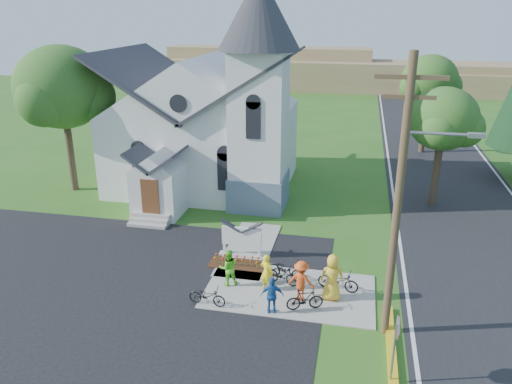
% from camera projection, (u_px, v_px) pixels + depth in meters
% --- Properties ---
extents(ground, '(120.00, 120.00, 0.00)m').
position_uv_depth(ground, '(252.00, 294.00, 20.71)').
color(ground, '#29611B').
rests_on(ground, ground).
extents(parking_lot, '(20.00, 16.00, 0.02)m').
position_uv_depth(parking_lot, '(73.00, 301.00, 20.22)').
color(parking_lot, black).
rests_on(parking_lot, ground).
extents(road, '(8.00, 90.00, 0.02)m').
position_uv_depth(road, '(450.00, 190.00, 32.53)').
color(road, black).
rests_on(road, ground).
extents(sidewalk, '(7.00, 4.00, 0.05)m').
position_uv_depth(sidewalk, '(290.00, 291.00, 20.87)').
color(sidewalk, '#9D998E').
rests_on(sidewalk, ground).
extents(church, '(12.35, 12.00, 13.00)m').
position_uv_depth(church, '(209.00, 108.00, 31.38)').
color(church, silver).
rests_on(church, ground).
extents(church_sign, '(2.20, 0.40, 1.70)m').
position_uv_depth(church_sign, '(242.00, 237.00, 23.52)').
color(church_sign, '#9D998E').
rests_on(church_sign, ground).
extents(flower_bed, '(2.60, 1.10, 0.07)m').
position_uv_depth(flower_bed, '(237.00, 264.00, 23.04)').
color(flower_bed, '#381D0F').
rests_on(flower_bed, ground).
extents(utility_pole, '(3.45, 0.28, 10.00)m').
position_uv_depth(utility_pole, '(401.00, 194.00, 16.41)').
color(utility_pole, '#4C3726').
rests_on(utility_pole, ground).
extents(stop_sign, '(0.11, 0.76, 2.48)m').
position_uv_depth(stop_sign, '(397.00, 336.00, 15.19)').
color(stop_sign, gray).
rests_on(stop_sign, ground).
extents(tree_lot_corner, '(5.60, 5.60, 9.15)m').
position_uv_depth(tree_lot_corner, '(62.00, 87.00, 30.28)').
color(tree_lot_corner, '#33241C').
rests_on(tree_lot_corner, ground).
extents(tree_road_near, '(4.00, 4.00, 7.05)m').
position_uv_depth(tree_road_near, '(443.00, 119.00, 28.26)').
color(tree_road_near, '#33241C').
rests_on(tree_road_near, ground).
extents(tree_road_mid, '(4.40, 4.40, 7.80)m').
position_uv_depth(tree_road_mid, '(429.00, 81.00, 38.97)').
color(tree_road_mid, '#33241C').
rests_on(tree_road_mid, ground).
extents(distant_hills, '(61.00, 10.00, 5.60)m').
position_uv_depth(distant_hills, '(359.00, 74.00, 70.97)').
color(distant_hills, olive).
rests_on(distant_hills, ground).
extents(cyclist_0, '(0.70, 0.59, 1.63)m').
position_uv_depth(cyclist_0, '(267.00, 272.00, 20.69)').
color(cyclist_0, yellow).
rests_on(cyclist_0, sidewalk).
extents(bike_0, '(1.59, 0.68, 0.81)m').
position_uv_depth(bike_0, '(207.00, 296.00, 19.75)').
color(bike_0, black).
rests_on(bike_0, sidewalk).
extents(cyclist_1, '(0.97, 0.88, 1.61)m').
position_uv_depth(cyclist_1, '(228.00, 268.00, 21.07)').
color(cyclist_1, '#5CD928').
rests_on(cyclist_1, sidewalk).
extents(bike_1, '(1.56, 0.81, 0.91)m').
position_uv_depth(bike_1, '(282.00, 274.00, 21.24)').
color(bike_1, black).
rests_on(bike_1, sidewalk).
extents(cyclist_2, '(0.95, 0.53, 1.52)m').
position_uv_depth(cyclist_2, '(272.00, 295.00, 19.12)').
color(cyclist_2, '#215BA5').
rests_on(cyclist_2, sidewalk).
extents(bike_2, '(1.82, 1.07, 0.90)m').
position_uv_depth(bike_2, '(286.00, 269.00, 21.66)').
color(bike_2, black).
rests_on(bike_2, sidewalk).
extents(cyclist_3, '(1.22, 0.84, 1.72)m').
position_uv_depth(cyclist_3, '(301.00, 281.00, 19.95)').
color(cyclist_3, '#D94B18').
rests_on(cyclist_3, sidewalk).
extents(bike_3, '(1.53, 0.91, 0.89)m').
position_uv_depth(bike_3, '(305.00, 299.00, 19.44)').
color(bike_3, black).
rests_on(bike_3, sidewalk).
extents(cyclist_4, '(1.02, 0.71, 1.98)m').
position_uv_depth(cyclist_4, '(332.00, 277.00, 19.96)').
color(cyclist_4, yellow).
rests_on(cyclist_4, sidewalk).
extents(bike_4, '(1.80, 0.92, 0.90)m').
position_uv_depth(bike_4, '(338.00, 280.00, 20.78)').
color(bike_4, black).
rests_on(bike_4, sidewalk).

